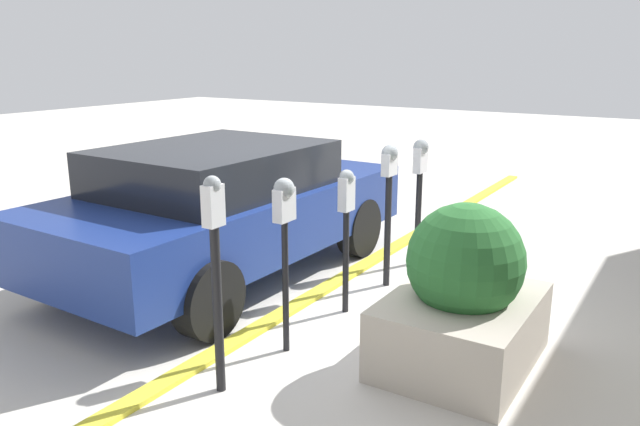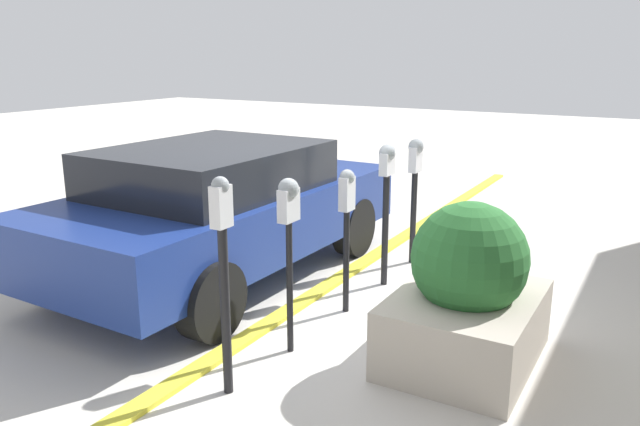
% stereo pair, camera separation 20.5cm
% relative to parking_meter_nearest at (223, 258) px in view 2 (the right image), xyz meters
% --- Properties ---
extents(ground_plane, '(40.00, 40.00, 0.00)m').
position_rel_parking_meter_nearest_xyz_m(ground_plane, '(1.64, 0.30, -1.00)').
color(ground_plane, beige).
extents(curb_strip, '(14.36, 0.16, 0.04)m').
position_rel_parking_meter_nearest_xyz_m(curb_strip, '(1.64, 0.38, -0.98)').
color(curb_strip, gold).
rests_on(curb_strip, ground_plane).
extents(parking_meter_nearest, '(0.14, 0.12, 1.56)m').
position_rel_parking_meter_nearest_xyz_m(parking_meter_nearest, '(0.00, 0.00, 0.00)').
color(parking_meter_nearest, black).
rests_on(parking_meter_nearest, ground_plane).
extents(parking_meter_second, '(0.19, 0.16, 1.42)m').
position_rel_parking_meter_nearest_xyz_m(parking_meter_second, '(0.75, -0.04, 0.09)').
color(parking_meter_second, black).
rests_on(parking_meter_second, ground_plane).
extents(parking_meter_middle, '(0.16, 0.13, 1.34)m').
position_rel_parking_meter_nearest_xyz_m(parking_meter_middle, '(1.67, -0.06, -0.04)').
color(parking_meter_middle, black).
rests_on(parking_meter_middle, ground_plane).
extents(parking_meter_fourth, '(0.19, 0.17, 1.46)m').
position_rel_parking_meter_nearest_xyz_m(parking_meter_fourth, '(2.48, -0.08, 0.04)').
color(parking_meter_fourth, black).
rests_on(parking_meter_fourth, ground_plane).
extents(parking_meter_farthest, '(0.20, 0.17, 1.41)m').
position_rel_parking_meter_nearest_xyz_m(parking_meter_farthest, '(3.28, -0.06, 0.03)').
color(parking_meter_farthest, black).
rests_on(parking_meter_farthest, ground_plane).
extents(planter_box, '(1.36, 1.02, 1.27)m').
position_rel_parking_meter_nearest_xyz_m(planter_box, '(1.29, -1.29, -0.46)').
color(planter_box, '#B2A899').
rests_on(planter_box, ground_plane).
extents(parked_car_front, '(4.21, 2.03, 1.41)m').
position_rel_parking_meter_nearest_xyz_m(parked_car_front, '(1.85, 1.53, -0.24)').
color(parked_car_front, navy).
rests_on(parked_car_front, ground_plane).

